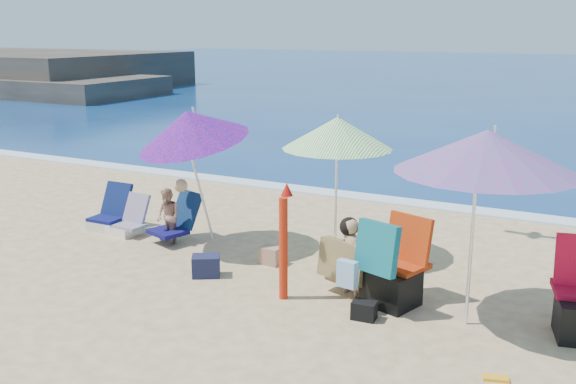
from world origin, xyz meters
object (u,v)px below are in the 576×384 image
at_px(umbrella_turquoise, 486,151).
at_px(chair_navy, 110,217).
at_px(umbrella_blue, 190,127).
at_px(person_left, 171,215).
at_px(person_center, 349,258).
at_px(umbrella_striped, 337,133).
at_px(chair_rainbow, 128,224).
at_px(camp_chair_right, 390,273).
at_px(furled_umbrella, 284,237).

height_order(umbrella_turquoise, chair_navy, umbrella_turquoise).
height_order(umbrella_blue, person_left, umbrella_blue).
height_order(umbrella_blue, person_center, umbrella_blue).
height_order(umbrella_striped, chair_rainbow, umbrella_striped).
bearing_deg(person_center, camp_chair_right, -6.43).
relative_size(chair_navy, person_left, 0.75).
xyz_separation_m(umbrella_striped, person_left, (-2.44, -0.58, -1.34)).
bearing_deg(chair_navy, furled_umbrella, -16.98).
bearing_deg(person_left, umbrella_blue, -5.72).
height_order(camp_chair_right, person_left, camp_chair_right).
xyz_separation_m(chair_navy, person_center, (4.46, -0.74, 0.28)).
relative_size(chair_rainbow, person_center, 0.63).
bearing_deg(camp_chair_right, chair_navy, 170.94).
bearing_deg(person_left, umbrella_striped, 13.45).
relative_size(umbrella_striped, chair_navy, 2.84).
relative_size(chair_navy, camp_chair_right, 0.66).
xyz_separation_m(umbrella_striped, furled_umbrella, (0.02, -1.62, -1.01)).
bearing_deg(furled_umbrella, chair_navy, 163.02).
height_order(umbrella_turquoise, furled_umbrella, umbrella_turquoise).
relative_size(umbrella_blue, person_center, 2.28).
distance_m(umbrella_blue, chair_rainbow, 2.11).
height_order(umbrella_striped, person_center, umbrella_striped).
distance_m(chair_rainbow, camp_chair_right, 4.60).
bearing_deg(camp_chair_right, umbrella_blue, 168.88).
bearing_deg(umbrella_striped, camp_chair_right, -45.83).
bearing_deg(chair_navy, umbrella_blue, -5.27).
bearing_deg(person_center, chair_rainbow, 170.75).
relative_size(chair_rainbow, person_left, 0.65).
bearing_deg(person_left, chair_navy, 174.88).
distance_m(chair_rainbow, person_left, 0.91).
relative_size(umbrella_blue, camp_chair_right, 2.05).
bearing_deg(umbrella_blue, chair_rainbow, 176.55).
xyz_separation_m(umbrella_striped, umbrella_blue, (-1.99, -0.63, 0.03)).
bearing_deg(furled_umbrella, person_center, 32.55).
bearing_deg(umbrella_blue, chair_navy, 174.73).
distance_m(umbrella_turquoise, chair_navy, 6.28).
distance_m(umbrella_blue, furled_umbrella, 2.48).
bearing_deg(camp_chair_right, umbrella_striped, 134.17).
bearing_deg(person_center, umbrella_turquoise, -3.18).
bearing_deg(chair_navy, umbrella_striped, 7.02).
relative_size(chair_navy, person_center, 0.74).
bearing_deg(umbrella_striped, person_center, -60.32).
xyz_separation_m(furled_umbrella, chair_navy, (-3.80, 1.16, -0.57)).
height_order(umbrella_striped, chair_navy, umbrella_striped).
height_order(umbrella_turquoise, umbrella_blue, umbrella_blue).
relative_size(furled_umbrella, chair_navy, 1.93).
bearing_deg(umbrella_striped, person_left, -166.55).
height_order(furled_umbrella, camp_chair_right, furled_umbrella).
relative_size(camp_chair_right, person_left, 1.14).
height_order(furled_umbrella, chair_navy, furled_umbrella).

